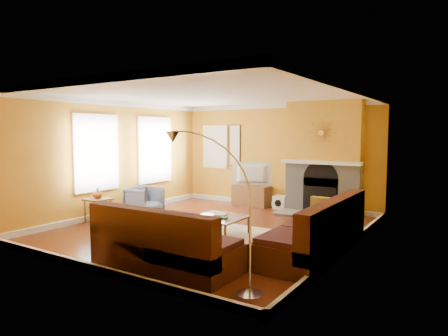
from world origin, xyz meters
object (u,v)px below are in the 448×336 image
Objects in this scene: armchair at (144,201)px; side_table at (98,211)px; sectional_sofa at (242,222)px; media_console at (251,195)px; arc_lamp at (213,212)px; coffee_table at (219,226)px.

side_table is at bearing 170.54° from armchair.
media_console is (-1.80, 3.60, -0.18)m from sectional_sofa.
armchair is 4.96m from arc_lamp.
media_console is at bearing 107.88° from coffee_table.
armchair is at bearing -123.69° from media_console.
arc_lamp is at bearing -58.08° from coffee_table.
sectional_sofa reaches higher than side_table.
sectional_sofa is 1.89× the size of arc_lamp.
arc_lamp is at bearing -22.18° from side_table.
sectional_sofa is 3.61m from armchair.
coffee_table is 0.94× the size of media_console.
side_table is at bearing -169.88° from coffee_table.
sectional_sofa is at bearing -0.00° from side_table.
sectional_sofa is 6.99× the size of side_table.
side_table is (-2.80, -0.50, 0.08)m from coffee_table.
coffee_table is at bearing -72.12° from media_console.
coffee_table is 0.48× the size of arc_lamp.
sectional_sofa is 4.03m from media_console.
side_table is at bearing 180.00° from sectional_sofa.
arc_lamp is at bearing -126.14° from armchair.
media_console is 5.85m from arc_lamp.
sectional_sofa is at bearing -63.43° from media_console.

